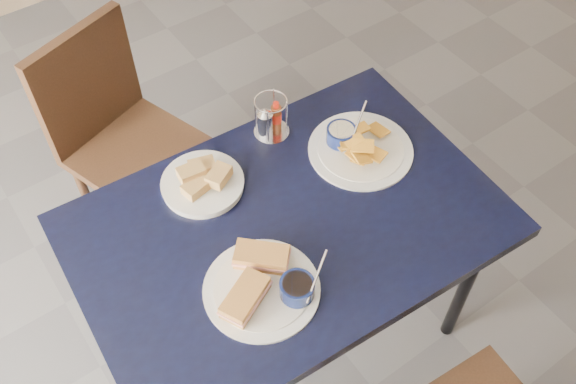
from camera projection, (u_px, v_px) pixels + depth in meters
ground at (319, 322)px, 2.41m from camera, size 6.00×6.00×0.00m
dining_table at (287, 236)px, 1.83m from camera, size 1.21×0.84×0.75m
chair_far at (121, 123)px, 2.35m from camera, size 0.52×0.52×0.88m
sandwich_plate at (264, 283)px, 1.63m from camera, size 0.32×0.30×0.12m
plantain_plate at (355, 145)px, 1.93m from camera, size 0.32×0.32×0.12m
bread_basket at (203, 182)px, 1.84m from camera, size 0.24×0.24×0.07m
condiment_caddy at (270, 120)px, 1.94m from camera, size 0.11×0.11×0.14m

